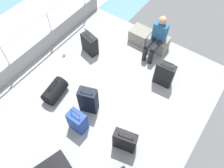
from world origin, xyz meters
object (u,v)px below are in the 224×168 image
Objects in this scene: cargo_crate_0 at (140,35)px; suitcase_3 at (78,121)px; suitcase_2 at (88,100)px; paper_cup at (64,54)px; cargo_crate_1 at (158,43)px; suitcase_5 at (90,44)px; duffel_bag at (55,91)px; suitcase_4 at (164,74)px; suitcase_1 at (125,141)px; passenger_seated at (157,37)px.

suitcase_3 reaches higher than cargo_crate_0.
suitcase_2 reaches higher than paper_cup.
cargo_crate_1 is 5.44× the size of paper_cup.
suitcase_2 is 1.74m from suitcase_5.
duffel_bag is (-1.20, -2.67, -0.02)m from cargo_crate_1.
suitcase_4 is (0.64, -0.93, 0.13)m from cargo_crate_1.
suitcase_3 is 6.79× the size of paper_cup.
cargo_crate_0 is at bearing 142.02° from suitcase_4.
suitcase_4 is at bearing 94.02° from suitcase_1.
passenger_seated reaches higher than suitcase_4.
suitcase_2 is at bearing -28.76° from paper_cup.
passenger_seated is 1.73× the size of duffel_bag.
suitcase_3 is at bearing -78.45° from suitcase_2.
suitcase_4 is (1.19, -0.93, 0.15)m from cargo_crate_0.
suitcase_1 is (1.32, -2.77, 0.10)m from cargo_crate_0.
cargo_crate_1 is 1.80m from suitcase_5.
passenger_seated is 2.35m from suitcase_2.
suitcase_3 is 2.19m from suitcase_5.
suitcase_2 is 1.32× the size of duffel_bag.
suitcase_3 is at bearing -95.08° from passenger_seated.
suitcase_2 is 1.85m from suitcase_4.
cargo_crate_1 is 0.85× the size of duffel_bag.
duffel_bag is (0.21, -1.55, -0.09)m from suitcase_5.
cargo_crate_0 is 0.88× the size of duffel_bag.
suitcase_2 reaches higher than suitcase_4.
duffel_bag is 1.25m from paper_cup.
paper_cup is at bearing 123.89° from duffel_bag.
paper_cup is (-1.89, -1.64, -0.15)m from cargo_crate_1.
suitcase_2 is at bearing -98.58° from passenger_seated.
suitcase_2 reaches higher than suitcase_5.
suitcase_5 reaches higher than paper_cup.
passenger_seated is 1.41× the size of suitcase_4.
paper_cup is (-1.54, 0.85, -0.30)m from suitcase_2.
suitcase_2 is (-1.12, 0.27, 0.07)m from suitcase_1.
suitcase_4 is 1.23× the size of duffel_bag.
cargo_crate_1 is 0.79× the size of suitcase_1.
cargo_crate_0 is 0.70m from passenger_seated.
passenger_seated is 1.60× the size of suitcase_1.
duffel_bag is (-1.20, -2.49, -0.40)m from passenger_seated.
suitcase_1 is at bearing -2.55° from duffel_bag.
passenger_seated is (0.00, -0.18, 0.38)m from cargo_crate_1.
suitcase_5 is (-1.41, -0.94, -0.31)m from passenger_seated.
paper_cup is (-0.48, -0.52, -0.22)m from suitcase_5.
suitcase_3 is (0.30, -2.98, 0.09)m from cargo_crate_0.
cargo_crate_1 is 2.93m from duffel_bag.
passenger_seated is at bearing -90.00° from cargo_crate_1.
passenger_seated is at bearing -18.97° from cargo_crate_0.
cargo_crate_0 is 2.13m from paper_cup.
suitcase_2 is (0.20, -2.50, 0.16)m from cargo_crate_0.
duffel_bag is (-1.97, 0.09, -0.10)m from suitcase_1.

